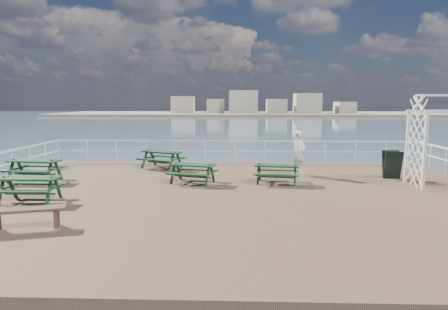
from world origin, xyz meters
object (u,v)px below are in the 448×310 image
(picnic_table_e, at_px, (193,169))
(flat_bench_near, at_px, (27,213))
(person, at_px, (299,153))
(picnic_table_d, at_px, (30,184))
(picnic_table_b, at_px, (162,156))
(picnic_table_c, at_px, (277,170))
(picnic_table_a, at_px, (34,166))

(picnic_table_e, distance_m, flat_bench_near, 6.42)
(flat_bench_near, bearing_deg, picnic_table_e, 42.47)
(picnic_table_e, xyz_separation_m, person, (4.16, 1.80, 0.40))
(picnic_table_d, bearing_deg, picnic_table_b, 65.53)
(picnic_table_e, bearing_deg, picnic_table_c, 16.41)
(picnic_table_a, xyz_separation_m, picnic_table_e, (6.03, -0.15, -0.07))
(picnic_table_c, bearing_deg, picnic_table_d, -150.23)
(flat_bench_near, bearing_deg, picnic_table_a, 99.15)
(picnic_table_b, relative_size, flat_bench_near, 1.27)
(picnic_table_c, distance_m, person, 2.08)
(picnic_table_e, height_order, flat_bench_near, picnic_table_e)
(picnic_table_d, distance_m, flat_bench_near, 2.87)
(picnic_table_a, xyz_separation_m, picnic_table_b, (4.26, 3.06, -0.02))
(picnic_table_b, bearing_deg, picnic_table_e, -34.36)
(picnic_table_a, distance_m, picnic_table_c, 9.13)
(picnic_table_a, bearing_deg, picnic_table_d, -58.84)
(picnic_table_c, distance_m, picnic_table_e, 3.11)
(picnic_table_b, xyz_separation_m, picnic_table_d, (-2.82, -6.16, -0.02))
(picnic_table_c, xyz_separation_m, flat_bench_near, (-6.41, -5.56, -0.12))
(picnic_table_d, relative_size, picnic_table_e, 0.91)
(picnic_table_a, relative_size, picnic_table_e, 1.05)
(picnic_table_c, height_order, picnic_table_e, picnic_table_e)
(picnic_table_c, xyz_separation_m, person, (1.05, 1.75, 0.41))
(picnic_table_b, height_order, picnic_table_e, picnic_table_b)
(picnic_table_d, height_order, picnic_table_e, picnic_table_d)
(picnic_table_b, distance_m, person, 6.10)
(picnic_table_b, bearing_deg, picnic_table_d, -87.73)
(picnic_table_a, distance_m, picnic_table_b, 5.25)
(picnic_table_b, distance_m, picnic_table_e, 3.66)
(picnic_table_b, distance_m, picnic_table_c, 5.81)
(picnic_table_a, xyz_separation_m, flat_bench_near, (2.72, -5.66, -0.21))
(picnic_table_c, relative_size, picnic_table_d, 1.01)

